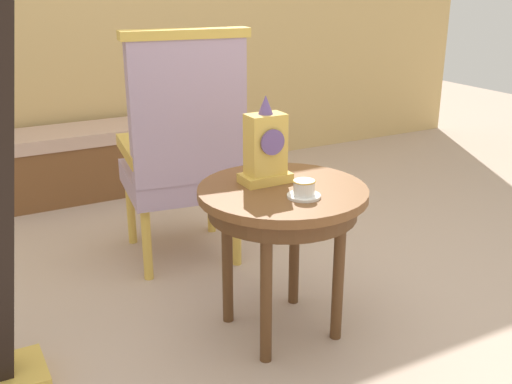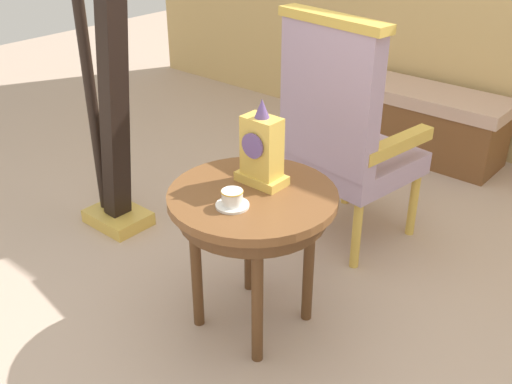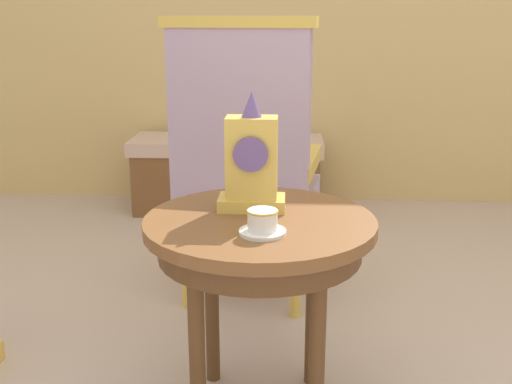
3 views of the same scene
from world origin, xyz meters
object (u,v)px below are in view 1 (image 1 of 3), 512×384
at_px(side_table, 282,207).
at_px(teacup_left, 304,190).
at_px(window_bench, 84,162).
at_px(armchair, 183,147).
at_px(mantel_clock, 266,148).

bearing_deg(side_table, teacup_left, -84.12).
height_order(teacup_left, window_bench, teacup_left).
height_order(side_table, teacup_left, teacup_left).
bearing_deg(armchair, teacup_left, -83.19).
bearing_deg(side_table, window_bench, 98.42).
bearing_deg(mantel_clock, window_bench, 97.97).
relative_size(mantel_clock, window_bench, 0.30).
height_order(teacup_left, armchair, armchair).
xyz_separation_m(teacup_left, mantel_clock, (-0.04, 0.21, 0.11)).
bearing_deg(armchair, window_bench, 99.30).
distance_m(mantel_clock, window_bench, 1.99).
height_order(side_table, armchair, armchair).
relative_size(side_table, teacup_left, 5.28).
xyz_separation_m(side_table, window_bench, (-0.29, 1.98, -0.31)).
bearing_deg(window_bench, side_table, -81.58).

